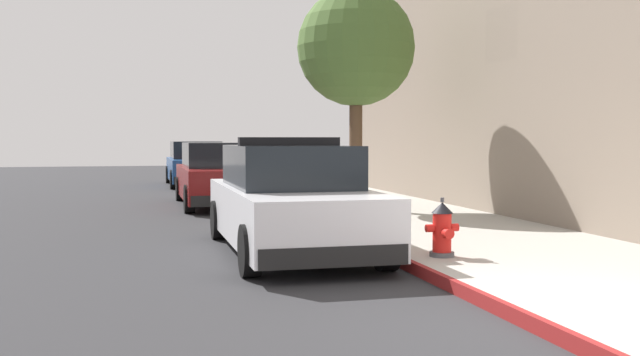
% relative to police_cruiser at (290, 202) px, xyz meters
% --- Properties ---
extents(ground_plane, '(31.91, 60.00, 0.20)m').
position_rel_police_cruiser_xyz_m(ground_plane, '(-3.00, 5.12, -0.84)').
color(ground_plane, '#2B2B2D').
extents(sidewalk_pavement, '(3.66, 60.00, 0.14)m').
position_rel_police_cruiser_xyz_m(sidewalk_pavement, '(3.00, 5.12, -0.67)').
color(sidewalk_pavement, '#ADA89E').
rests_on(sidewalk_pavement, ground).
extents(curb_painted_edge, '(0.08, 60.00, 0.14)m').
position_rel_police_cruiser_xyz_m(curb_painted_edge, '(1.13, 5.12, -0.67)').
color(curb_painted_edge, maroon).
rests_on(curb_painted_edge, ground).
extents(storefront_building, '(6.54, 21.00, 7.14)m').
position_rel_police_cruiser_xyz_m(storefront_building, '(7.97, 2.78, 2.83)').
color(storefront_building, gray).
rests_on(storefront_building, ground).
extents(police_cruiser, '(1.94, 4.84, 1.68)m').
position_rel_police_cruiser_xyz_m(police_cruiser, '(0.00, 0.00, 0.00)').
color(police_cruiser, white).
rests_on(police_cruiser, ground).
extents(parked_car_silver_ahead, '(1.94, 4.84, 1.56)m').
position_rel_police_cruiser_xyz_m(parked_car_silver_ahead, '(-0.18, 7.72, -0.00)').
color(parked_car_silver_ahead, maroon).
rests_on(parked_car_silver_ahead, ground).
extents(parked_car_dark_far, '(1.94, 4.84, 1.56)m').
position_rel_police_cruiser_xyz_m(parked_car_dark_far, '(-0.13, 15.61, -0.00)').
color(parked_car_dark_far, navy).
rests_on(parked_car_dark_far, ground).
extents(fire_hydrant, '(0.44, 0.40, 0.76)m').
position_rel_police_cruiser_xyz_m(fire_hydrant, '(1.63, -1.71, -0.25)').
color(fire_hydrant, '#4C4C51').
rests_on(fire_hydrant, sidewalk_pavement).
extents(street_tree, '(2.51, 2.51, 4.72)m').
position_rel_police_cruiser_xyz_m(street_tree, '(2.40, 4.59, 2.83)').
color(street_tree, brown).
rests_on(street_tree, sidewalk_pavement).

